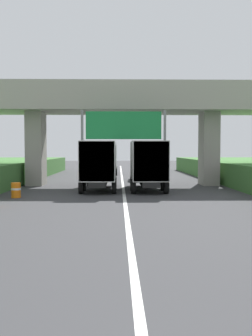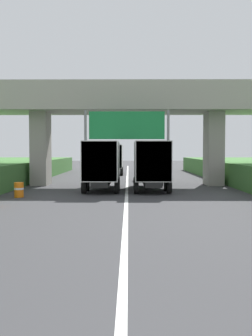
% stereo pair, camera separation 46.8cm
% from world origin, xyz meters
% --- Properties ---
extents(lane_centre_stripe, '(0.20, 86.41, 0.01)m').
position_xyz_m(lane_centre_stripe, '(0.00, 23.20, 0.00)').
color(lane_centre_stripe, white).
rests_on(lane_centre_stripe, ground).
extents(overpass_bridge, '(40.00, 4.80, 8.10)m').
position_xyz_m(overpass_bridge, '(0.00, 29.00, 6.14)').
color(overpass_bridge, '#9E998E').
rests_on(overpass_bridge, ground).
extents(overhead_highway_sign, '(5.88, 0.18, 5.60)m').
position_xyz_m(overhead_highway_sign, '(0.00, 24.38, 4.16)').
color(overhead_highway_sign, slate).
rests_on(overhead_highway_sign, ground).
extents(truck_white, '(2.44, 7.30, 3.44)m').
position_xyz_m(truck_white, '(-1.71, 25.11, 1.93)').
color(truck_white, black).
rests_on(truck_white, ground).
extents(truck_green, '(2.44, 7.30, 3.44)m').
position_xyz_m(truck_green, '(1.69, 25.07, 1.93)').
color(truck_green, black).
rests_on(truck_green, ground).
extents(truck_black, '(2.44, 7.30, 3.44)m').
position_xyz_m(truck_black, '(-1.73, 42.74, 1.93)').
color(truck_black, black).
rests_on(truck_black, ground).
extents(car_silver, '(1.86, 4.10, 1.72)m').
position_xyz_m(car_silver, '(1.79, 33.89, 0.86)').
color(car_silver, '#B2B5B7').
rests_on(car_silver, ground).
extents(construction_barrel_4, '(0.57, 0.57, 0.90)m').
position_xyz_m(construction_barrel_4, '(-6.48, 20.87, 0.46)').
color(construction_barrel_4, orange).
rests_on(construction_barrel_4, ground).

